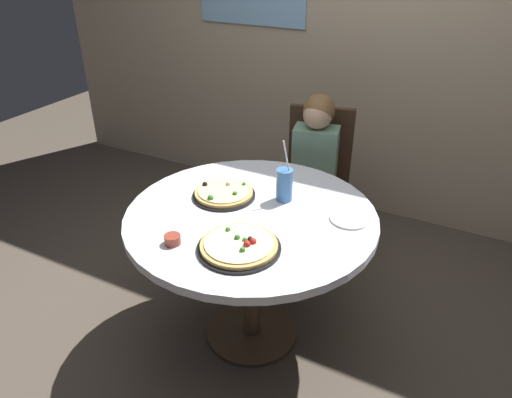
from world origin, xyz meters
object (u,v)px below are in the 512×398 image
object	(u,v)px
dining_table	(251,232)
sauce_bowl	(172,240)
chair_wooden	(317,175)
soda_cup	(284,185)
pizza_cheese	(224,193)
diner_child	(311,195)
pizza_veggie	(239,246)
plate_small	(350,219)

from	to	relation	value
dining_table	sauce_bowl	size ratio (longest dim) A/B	16.66
chair_wooden	soda_cup	bearing A→B (deg)	-82.17
dining_table	pizza_cheese	size ratio (longest dim) A/B	3.78
dining_table	diner_child	bearing A→B (deg)	88.76
pizza_cheese	sauce_bowl	xyz separation A→B (m)	(0.02, -0.45, 0.00)
dining_table	diner_child	xyz separation A→B (m)	(0.02, 0.74, -0.16)
diner_child	soda_cup	world-z (taller)	diner_child
pizza_veggie	sauce_bowl	xyz separation A→B (m)	(-0.27, -0.09, 0.00)
pizza_veggie	soda_cup	xyz separation A→B (m)	(-0.01, 0.46, 0.06)
pizza_cheese	plate_small	bearing A→B (deg)	7.00
pizza_veggie	pizza_cheese	xyz separation A→B (m)	(-0.28, 0.35, -0.00)
dining_table	chair_wooden	world-z (taller)	chair_wooden
diner_child	plate_small	xyz separation A→B (m)	(0.41, -0.59, 0.27)
dining_table	diner_child	world-z (taller)	diner_child
chair_wooden	pizza_veggie	world-z (taller)	chair_wooden
dining_table	diner_child	size ratio (longest dim) A/B	1.08
chair_wooden	pizza_veggie	size ratio (longest dim) A/B	2.74
chair_wooden	pizza_veggie	xyz separation A→B (m)	(0.11, -1.20, 0.24)
chair_wooden	plate_small	world-z (taller)	chair_wooden
diner_child	soda_cup	xyz separation A→B (m)	(0.07, -0.56, 0.35)
dining_table	pizza_veggie	bearing A→B (deg)	-71.70
sauce_bowl	plate_small	bearing A→B (deg)	41.16
dining_table	plate_small	world-z (taller)	plate_small
diner_child	plate_small	size ratio (longest dim) A/B	6.01
diner_child	pizza_cheese	distance (m)	0.75
diner_child	pizza_veggie	bearing A→B (deg)	-85.81
dining_table	sauce_bowl	world-z (taller)	sauce_bowl
chair_wooden	soda_cup	xyz separation A→B (m)	(0.10, -0.73, 0.30)
chair_wooden	diner_child	distance (m)	0.19
chair_wooden	soda_cup	size ratio (longest dim) A/B	3.10
diner_child	pizza_veggie	size ratio (longest dim) A/B	3.12
pizza_cheese	pizza_veggie	bearing A→B (deg)	-51.27
pizza_veggie	plate_small	bearing A→B (deg)	52.37
pizza_cheese	sauce_bowl	world-z (taller)	pizza_cheese
sauce_bowl	pizza_cheese	bearing A→B (deg)	92.31
diner_child	pizza_veggie	xyz separation A→B (m)	(0.07, -1.02, 0.28)
soda_cup	chair_wooden	bearing A→B (deg)	97.83
sauce_bowl	soda_cup	bearing A→B (deg)	65.13
diner_child	sauce_bowl	xyz separation A→B (m)	(-0.19, -1.11, 0.29)
chair_wooden	pizza_veggie	bearing A→B (deg)	-84.74
diner_child	sauce_bowl	bearing A→B (deg)	-99.76
soda_cup	pizza_cheese	bearing A→B (deg)	-158.60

